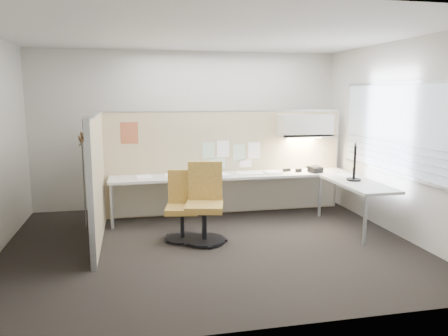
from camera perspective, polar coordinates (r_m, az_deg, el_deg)
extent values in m
cube|color=black|center=(6.09, -1.73, -10.00)|extent=(5.50, 4.50, 0.01)
cube|color=white|center=(5.79, -1.87, 17.22)|extent=(5.50, 4.50, 0.01)
cube|color=beige|center=(7.99, -4.68, 4.99)|extent=(5.50, 0.02, 2.80)
cube|color=beige|center=(3.60, 4.57, -0.61)|extent=(5.50, 0.02, 2.80)
cube|color=beige|center=(6.82, 21.65, 3.56)|extent=(0.02, 4.50, 2.80)
cube|color=#9BA5B4|center=(6.79, 21.55, 4.82)|extent=(0.01, 2.80, 1.30)
cube|color=tan|center=(7.50, 0.19, 0.69)|extent=(4.10, 0.06, 1.75)
cube|color=tan|center=(6.27, -16.22, -1.46)|extent=(0.06, 2.20, 1.75)
cube|color=beige|center=(7.22, 1.13, -0.99)|extent=(4.00, 0.60, 0.04)
cube|color=beige|center=(6.88, 17.09, -1.95)|extent=(0.60, 1.47, 0.04)
cube|color=beige|center=(7.56, 0.65, -3.35)|extent=(3.90, 0.02, 0.64)
cylinder|color=#A5A8AA|center=(6.88, -14.47, -4.94)|extent=(0.05, 0.05, 0.69)
cylinder|color=#A5A8AA|center=(6.26, 17.95, -6.55)|extent=(0.05, 0.05, 0.69)
cylinder|color=#A5A8AA|center=(7.53, 12.39, -3.62)|extent=(0.05, 0.05, 0.69)
cube|color=beige|center=(7.63, 10.53, 5.48)|extent=(0.90, 0.36, 0.38)
cube|color=#FFEABF|center=(7.65, 10.48, 3.91)|extent=(0.60, 0.06, 0.02)
cube|color=#8CBF8C|center=(7.38, -2.03, 2.30)|extent=(0.21, 0.00, 0.28)
cube|color=white|center=(7.43, -0.13, 2.50)|extent=(0.21, 0.00, 0.28)
cube|color=#8CBF8C|center=(7.50, 1.96, 2.02)|extent=(0.21, 0.00, 0.28)
cube|color=white|center=(7.56, 3.95, 2.30)|extent=(0.21, 0.00, 0.28)
cube|color=#8CBF8C|center=(7.44, -0.89, 0.65)|extent=(0.28, 0.00, 0.18)
cube|color=white|center=(7.55, 2.84, 0.62)|extent=(0.21, 0.00, 0.14)
cube|color=#FF5D20|center=(7.24, -12.27, 4.49)|extent=(0.28, 0.00, 0.35)
cylinder|color=black|center=(6.28, -5.43, -9.10)|extent=(0.51, 0.51, 0.03)
cylinder|color=black|center=(6.22, -5.45, -7.39)|extent=(0.06, 0.06, 0.39)
cube|color=gold|center=(6.16, -5.49, -5.40)|extent=(0.53, 0.53, 0.08)
cube|color=gold|center=(6.30, -5.37, -2.41)|extent=(0.43, 0.14, 0.49)
cylinder|color=black|center=(6.16, -2.56, -9.39)|extent=(0.57, 0.57, 0.03)
cylinder|color=black|center=(6.09, -2.58, -7.42)|extent=(0.07, 0.07, 0.44)
cube|color=gold|center=(6.02, -2.59, -5.11)|extent=(0.61, 0.61, 0.09)
cube|color=gold|center=(6.19, -2.48, -1.67)|extent=(0.49, 0.17, 0.55)
cylinder|color=black|center=(6.98, 16.58, -1.45)|extent=(0.22, 0.22, 0.02)
cylinder|color=black|center=(6.97, 16.62, -0.70)|extent=(0.04, 0.04, 0.20)
cube|color=black|center=(6.93, 16.73, 1.53)|extent=(0.28, 0.48, 0.35)
cube|color=black|center=(6.93, 16.73, 1.53)|extent=(0.23, 0.43, 0.31)
cube|color=black|center=(7.54, 11.84, -0.20)|extent=(0.25, 0.24, 0.12)
cylinder|color=black|center=(7.52, 11.16, 0.06)|extent=(0.08, 0.17, 0.04)
cube|color=black|center=(7.56, 8.19, -0.27)|extent=(0.15, 0.07, 0.05)
cube|color=black|center=(7.53, 9.72, -0.30)|extent=(0.12, 0.09, 0.06)
cube|color=silver|center=(5.32, -17.32, 6.35)|extent=(0.14, 0.02, 0.02)
cylinder|color=silver|center=(5.33, -18.03, 5.41)|extent=(0.02, 0.02, 0.14)
cube|color=#AD7F4C|center=(5.34, -17.96, 4.02)|extent=(0.02, 0.40, 0.12)
cube|color=#AD7F4C|center=(5.38, -18.22, 3.61)|extent=(0.02, 0.40, 0.12)
cube|color=gray|center=(5.38, -17.80, -2.16)|extent=(0.01, 0.07, 1.00)
cube|color=white|center=(7.02, -10.39, -1.19)|extent=(0.25, 0.32, 0.03)
cube|color=white|center=(7.10, -6.78, -0.98)|extent=(0.25, 0.31, 0.02)
cube|color=white|center=(7.05, -0.52, -0.93)|extent=(0.28, 0.34, 0.04)
cube|color=white|center=(7.36, 4.19, -0.62)|extent=(0.27, 0.33, 0.01)
cube|color=white|center=(7.40, 6.31, -0.55)|extent=(0.27, 0.33, 0.02)
cube|color=white|center=(7.30, 15.70, -0.99)|extent=(0.28, 0.34, 0.02)
cube|color=white|center=(7.29, 2.58, -0.69)|extent=(0.28, 0.34, 0.01)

